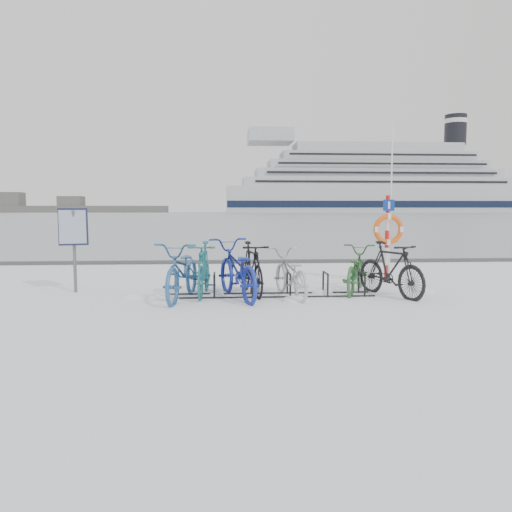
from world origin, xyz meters
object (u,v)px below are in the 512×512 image
object	(u,v)px
lifebuoy_station	(388,230)
cruise_ferry	(373,186)
info_board	(73,232)
bike_rack	(270,287)

from	to	relation	value
lifebuoy_station	cruise_ferry	world-z (taller)	cruise_ferry
info_board	lifebuoy_station	size ratio (longest dim) A/B	0.47
bike_rack	lifebuoy_station	bearing A→B (deg)	28.85
bike_rack	info_board	world-z (taller)	info_board
cruise_ferry	info_board	bearing A→B (deg)	-108.50
info_board	lifebuoy_station	xyz separation A→B (m)	(6.73, 0.87, -0.01)
cruise_ferry	bike_rack	bearing A→B (deg)	-107.53
lifebuoy_station	cruise_ferry	distance (m)	228.36
bike_rack	cruise_ferry	world-z (taller)	cruise_ferry
bike_rack	lifebuoy_station	size ratio (longest dim) A/B	1.11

